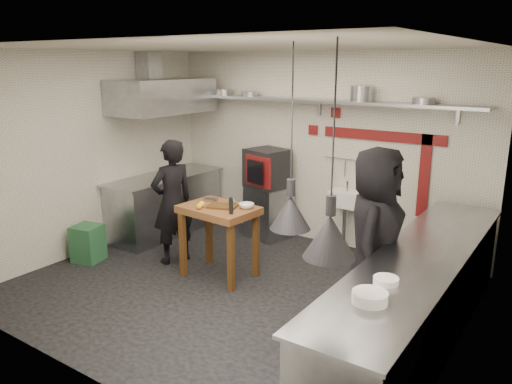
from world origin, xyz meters
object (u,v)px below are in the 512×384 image
Objects in this scene: oven_stand at (269,212)px; green_bin at (88,243)px; chef_right at (375,238)px; combi_oven at (267,168)px; prep_table at (219,242)px; chef_left at (172,202)px.

oven_stand reaches higher than green_bin.
chef_right reaches higher than green_bin.
oven_stand is at bearing 47.53° from combi_oven.
green_bin is 1.91m from prep_table.
combi_oven is (-0.02, -0.01, 0.69)m from oven_stand.
chef_left reaches higher than prep_table.
chef_left is (-0.82, 0.04, 0.38)m from prep_table.
chef_left is (-0.53, -1.55, 0.44)m from oven_stand.
chef_left is at bearing -94.48° from oven_stand.
oven_stand is 1.60× the size of green_bin.
prep_table is at bearing 102.66° from chef_left.
chef_right reaches higher than prep_table.
chef_left reaches higher than green_bin.
green_bin is (-1.51, -2.21, -0.15)m from oven_stand.
combi_oven is at bearing 55.93° from green_bin.
oven_stand is 1.38× the size of combi_oven.
green_bin is 1.32m from chef_left.
green_bin is at bearing -156.66° from prep_table.
oven_stand is at bearing 45.52° from chef_right.
oven_stand is at bearing 104.69° from prep_table.
oven_stand is 0.87× the size of prep_table.
prep_table is 0.90m from chef_left.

